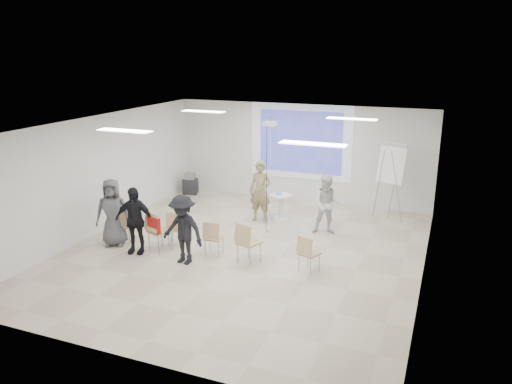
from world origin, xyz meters
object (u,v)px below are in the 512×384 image
at_px(chair_right_inner, 247,240).
at_px(audience_left, 134,216).
at_px(laptop, 177,227).
at_px(av_cart, 190,184).
at_px(chair_right_far, 307,251).
at_px(audience_mid, 183,225).
at_px(chair_left_mid, 157,228).
at_px(player_left, 260,187).
at_px(audience_outer, 112,208).
at_px(chair_left_inner, 176,226).
at_px(chair_far_left, 124,224).
at_px(flipchart_easel, 392,164).
at_px(pedestal_table, 281,205).
at_px(player_right, 327,201).
at_px(chair_center, 213,236).

height_order(chair_right_inner, audience_left, audience_left).
xyz_separation_m(laptop, av_cart, (-1.87, 4.03, -0.15)).
xyz_separation_m(chair_right_far, audience_mid, (-2.68, -0.54, 0.41)).
height_order(chair_left_mid, audience_mid, audience_mid).
bearing_deg(player_left, laptop, -117.68).
bearing_deg(audience_outer, av_cart, 71.06).
bearing_deg(chair_left_inner, chair_far_left, 175.22).
bearing_deg(player_left, audience_outer, -132.70).
bearing_deg(chair_left_inner, audience_left, -152.21).
distance_m(chair_right_inner, av_cart, 5.87).
relative_size(chair_far_left, av_cart, 1.21).
relative_size(chair_left_inner, chair_right_far, 1.07).
bearing_deg(av_cart, chair_right_far, -55.73).
relative_size(chair_left_inner, flipchart_easel, 0.41).
distance_m(pedestal_table, chair_left_inner, 3.26).
relative_size(player_left, chair_right_inner, 2.03).
relative_size(player_right, chair_left_inner, 1.97).
relative_size(pedestal_table, chair_left_mid, 0.76).
height_order(chair_right_inner, chair_right_far, chair_right_inner).
relative_size(chair_center, audience_mid, 0.47).
distance_m(player_right, audience_mid, 3.88).
height_order(audience_left, flipchart_easel, flipchart_easel).
distance_m(audience_mid, av_cart, 5.55).
distance_m(audience_left, audience_outer, 0.79).
height_order(player_right, audience_left, audience_left).
bearing_deg(chair_left_mid, chair_right_inner, 24.85).
xyz_separation_m(player_right, audience_outer, (-4.59, -2.64, 0.06)).
bearing_deg(chair_center, audience_outer, 179.14).
bearing_deg(player_left, av_cart, 151.47).
bearing_deg(chair_center, pedestal_table, 72.01).
height_order(chair_left_inner, chair_right_far, chair_left_inner).
height_order(chair_left_inner, laptop, chair_left_inner).
bearing_deg(pedestal_table, chair_center, -101.51).
distance_m(pedestal_table, audience_mid, 3.75).
bearing_deg(audience_outer, player_left, 23.33).
xyz_separation_m(player_right, laptop, (-3.16, -2.10, -0.39)).
bearing_deg(chair_far_left, pedestal_table, 30.57).
height_order(audience_mid, audience_outer, audience_outer).
xyz_separation_m(player_left, chair_far_left, (-2.51, -2.74, -0.47)).
xyz_separation_m(laptop, audience_mid, (0.67, -0.87, 0.42)).
xyz_separation_m(pedestal_table, chair_left_inner, (-1.69, -2.79, 0.11)).
height_order(audience_left, audience_outer, audience_outer).
relative_size(laptop, audience_outer, 0.17).
distance_m(audience_left, flipchart_easel, 6.93).
bearing_deg(audience_outer, audience_left, -40.18).
bearing_deg(chair_right_far, chair_far_left, -158.12).
relative_size(chair_right_inner, audience_outer, 0.51).
xyz_separation_m(player_left, flipchart_easel, (3.26, 1.45, 0.61)).
bearing_deg(chair_right_inner, audience_mid, -141.65).
height_order(chair_center, chair_right_far, chair_center).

